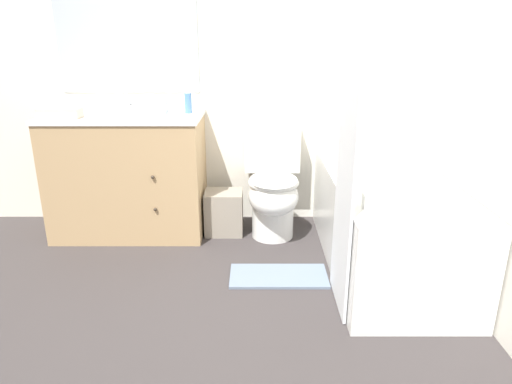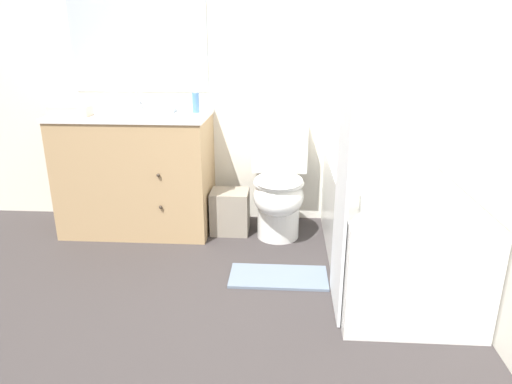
{
  "view_description": "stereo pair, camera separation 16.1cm",
  "coord_description": "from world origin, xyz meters",
  "px_view_note": "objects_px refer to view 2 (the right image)",
  "views": [
    {
      "loc": [
        0.15,
        -1.77,
        1.39
      ],
      "look_at": [
        0.15,
        0.75,
        0.53
      ],
      "focal_mm": 32.0,
      "sensor_mm": 36.0,
      "label": 1
    },
    {
      "loc": [
        0.31,
        -1.76,
        1.39
      ],
      "look_at": [
        0.15,
        0.75,
        0.53
      ],
      "focal_mm": 32.0,
      "sensor_mm": 36.0,
      "label": 2
    }
  ],
  "objects_px": {
    "tissue_box": "(165,105)",
    "bath_towel_folded": "(396,209)",
    "bath_mat": "(278,277)",
    "sink_faucet": "(140,104)",
    "vanity_cabinet": "(137,171)",
    "bathtub": "(388,224)",
    "soap_dispenser": "(196,102)",
    "wastebasket": "(230,212)",
    "toilet": "(279,186)",
    "hand_towel_folded": "(71,111)"
  },
  "relations": [
    {
      "from": "bath_mat",
      "to": "sink_faucet",
      "type": "bearing_deg",
      "value": 139.77
    },
    {
      "from": "vanity_cabinet",
      "to": "tissue_box",
      "type": "height_order",
      "value": "tissue_box"
    },
    {
      "from": "vanity_cabinet",
      "to": "wastebasket",
      "type": "relative_size",
      "value": 3.4
    },
    {
      "from": "vanity_cabinet",
      "to": "bath_mat",
      "type": "distance_m",
      "value": 1.34
    },
    {
      "from": "bath_mat",
      "to": "hand_towel_folded",
      "type": "bearing_deg",
      "value": 159.06
    },
    {
      "from": "bath_towel_folded",
      "to": "vanity_cabinet",
      "type": "bearing_deg",
      "value": 145.98
    },
    {
      "from": "vanity_cabinet",
      "to": "bathtub",
      "type": "height_order",
      "value": "vanity_cabinet"
    },
    {
      "from": "sink_faucet",
      "to": "bath_towel_folded",
      "type": "relative_size",
      "value": 0.45
    },
    {
      "from": "bathtub",
      "to": "bath_mat",
      "type": "height_order",
      "value": "bathtub"
    },
    {
      "from": "vanity_cabinet",
      "to": "bath_mat",
      "type": "xyz_separation_m",
      "value": [
        1.06,
        -0.7,
        -0.44
      ]
    },
    {
      "from": "tissue_box",
      "to": "hand_towel_folded",
      "type": "relative_size",
      "value": 0.5
    },
    {
      "from": "hand_towel_folded",
      "to": "tissue_box",
      "type": "bearing_deg",
      "value": 19.25
    },
    {
      "from": "sink_faucet",
      "to": "tissue_box",
      "type": "relative_size",
      "value": 1.06
    },
    {
      "from": "wastebasket",
      "to": "toilet",
      "type": "bearing_deg",
      "value": -2.92
    },
    {
      "from": "hand_towel_folded",
      "to": "bath_mat",
      "type": "height_order",
      "value": "hand_towel_folded"
    },
    {
      "from": "soap_dispenser",
      "to": "bath_towel_folded",
      "type": "bearing_deg",
      "value": -44.23
    },
    {
      "from": "sink_faucet",
      "to": "toilet",
      "type": "height_order",
      "value": "sink_faucet"
    },
    {
      "from": "vanity_cabinet",
      "to": "bathtub",
      "type": "bearing_deg",
      "value": -16.28
    },
    {
      "from": "hand_towel_folded",
      "to": "toilet",
      "type": "bearing_deg",
      "value": 4.42
    },
    {
      "from": "toilet",
      "to": "hand_towel_folded",
      "type": "distance_m",
      "value": 1.51
    },
    {
      "from": "hand_towel_folded",
      "to": "bath_towel_folded",
      "type": "xyz_separation_m",
      "value": [
        1.98,
        -0.93,
        -0.3
      ]
    },
    {
      "from": "toilet",
      "to": "soap_dispenser",
      "type": "xyz_separation_m",
      "value": [
        -0.59,
        0.1,
        0.58
      ]
    },
    {
      "from": "hand_towel_folded",
      "to": "wastebasket",
      "type": "bearing_deg",
      "value": 6.89
    },
    {
      "from": "bathtub",
      "to": "bath_mat",
      "type": "relative_size",
      "value": 2.64
    },
    {
      "from": "toilet",
      "to": "bath_towel_folded",
      "type": "height_order",
      "value": "toilet"
    },
    {
      "from": "toilet",
      "to": "bathtub",
      "type": "relative_size",
      "value": 0.52
    },
    {
      "from": "toilet",
      "to": "vanity_cabinet",
      "type": "bearing_deg",
      "value": 177.22
    },
    {
      "from": "bath_towel_folded",
      "to": "bath_mat",
      "type": "height_order",
      "value": "bath_towel_folded"
    },
    {
      "from": "bath_towel_folded",
      "to": "soap_dispenser",
      "type": "bearing_deg",
      "value": 135.77
    },
    {
      "from": "bathtub",
      "to": "vanity_cabinet",
      "type": "bearing_deg",
      "value": 163.72
    },
    {
      "from": "soap_dispenser",
      "to": "bath_mat",
      "type": "bearing_deg",
      "value": -50.9
    },
    {
      "from": "sink_faucet",
      "to": "bath_towel_folded",
      "type": "bearing_deg",
      "value": -38.4
    },
    {
      "from": "bathtub",
      "to": "tissue_box",
      "type": "relative_size",
      "value": 11.68
    },
    {
      "from": "sink_faucet",
      "to": "soap_dispenser",
      "type": "relative_size",
      "value": 0.85
    },
    {
      "from": "bathtub",
      "to": "bath_towel_folded",
      "type": "xyz_separation_m",
      "value": [
        -0.11,
        -0.58,
        0.32
      ]
    },
    {
      "from": "bath_mat",
      "to": "soap_dispenser",
      "type": "bearing_deg",
      "value": 129.1
    },
    {
      "from": "bath_towel_folded",
      "to": "hand_towel_folded",
      "type": "bearing_deg",
      "value": 154.87
    },
    {
      "from": "tissue_box",
      "to": "bath_towel_folded",
      "type": "bearing_deg",
      "value": -39.41
    },
    {
      "from": "soap_dispenser",
      "to": "sink_faucet",
      "type": "bearing_deg",
      "value": 162.2
    },
    {
      "from": "tissue_box",
      "to": "bath_mat",
      "type": "bearing_deg",
      "value": -42.28
    },
    {
      "from": "vanity_cabinet",
      "to": "bathtub",
      "type": "relative_size",
      "value": 0.69
    },
    {
      "from": "bathtub",
      "to": "tissue_box",
      "type": "xyz_separation_m",
      "value": [
        -1.5,
        0.55,
        0.63
      ]
    },
    {
      "from": "vanity_cabinet",
      "to": "sink_faucet",
      "type": "distance_m",
      "value": 0.5
    },
    {
      "from": "sink_faucet",
      "to": "soap_dispenser",
      "type": "height_order",
      "value": "soap_dispenser"
    },
    {
      "from": "wastebasket",
      "to": "bath_towel_folded",
      "type": "bearing_deg",
      "value": -48.69
    },
    {
      "from": "tissue_box",
      "to": "bath_towel_folded",
      "type": "distance_m",
      "value": 1.82
    },
    {
      "from": "wastebasket",
      "to": "bath_towel_folded",
      "type": "xyz_separation_m",
      "value": [
        0.93,
        -1.06,
        0.45
      ]
    },
    {
      "from": "bathtub",
      "to": "tissue_box",
      "type": "height_order",
      "value": "tissue_box"
    },
    {
      "from": "wastebasket",
      "to": "tissue_box",
      "type": "distance_m",
      "value": 0.89
    },
    {
      "from": "vanity_cabinet",
      "to": "bath_mat",
      "type": "height_order",
      "value": "vanity_cabinet"
    }
  ]
}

